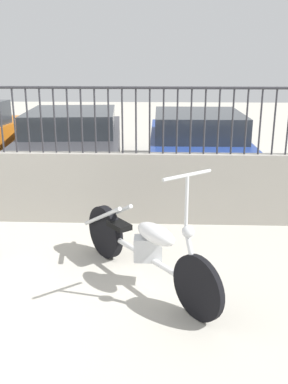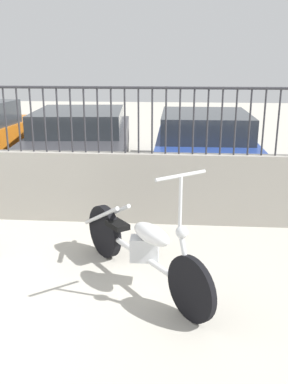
% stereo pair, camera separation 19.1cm
% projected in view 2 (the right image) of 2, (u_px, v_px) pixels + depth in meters
% --- Properties ---
extents(motorcycle_white, '(1.46, 1.80, 1.30)m').
position_uv_depth(motorcycle_white, '(137.00, 244.00, 4.37)').
color(motorcycle_white, black).
rests_on(motorcycle_white, ground_plane).
extents(car_dark_grey, '(2.24, 4.52, 1.25)m').
position_uv_depth(car_dark_grey, '(81.00, 139.00, 8.72)').
color(car_dark_grey, black).
rests_on(car_dark_grey, ground_plane).
extents(car_blue, '(1.81, 4.27, 1.26)m').
position_uv_depth(car_blue, '(204.00, 144.00, 8.26)').
color(car_blue, black).
rests_on(car_blue, ground_plane).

